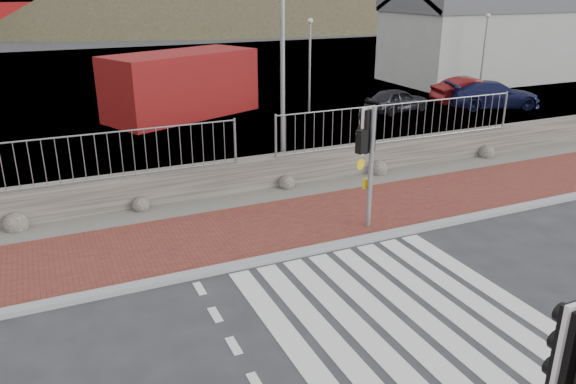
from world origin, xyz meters
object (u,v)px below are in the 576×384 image
shipping_container (182,85)px  car_b (474,92)px  streetlight (287,31)px  car_c (493,95)px  traffic_signal_far (371,142)px  car_a (397,100)px

shipping_container → car_b: 13.81m
streetlight → car_c: 14.33m
traffic_signal_far → shipping_container: 13.91m
car_c → shipping_container: bearing=92.3°
streetlight → shipping_container: size_ratio=1.15×
streetlight → car_a: size_ratio=2.39×
traffic_signal_far → car_b: traffic_signal_far is taller
car_b → car_c: car_b is taller
car_a → shipping_container: bearing=60.9°
car_a → car_b: 4.26m
streetlight → car_c: bearing=42.8°
shipping_container → car_b: (13.35, -3.44, -0.73)m
traffic_signal_far → car_c: size_ratio=0.69×
car_a → car_c: car_c is taller
car_a → traffic_signal_far: bearing=132.7°
streetlight → shipping_container: streetlight is taller
streetlight → shipping_container: 9.87m
car_a → car_b: bearing=-103.0°
shipping_container → car_a: 9.68m
car_a → car_b: (4.25, -0.24, 0.11)m
shipping_container → car_c: (13.72, -4.33, -0.76)m
streetlight → car_b: (12.54, 5.96, -3.63)m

